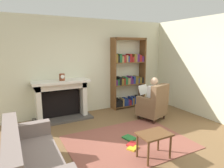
{
  "coord_description": "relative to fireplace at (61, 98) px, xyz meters",
  "views": [
    {
      "loc": [
        -2.02,
        -2.83,
        1.94
      ],
      "look_at": [
        0.1,
        1.2,
        1.05
      ],
      "focal_mm": 31.43,
      "sensor_mm": 36.0,
      "label": 1
    }
  ],
  "objects": [
    {
      "name": "ground",
      "position": [
        0.86,
        -2.3,
        -0.56
      ],
      "size": [
        14.0,
        14.0,
        0.0
      ],
      "primitive_type": "plane",
      "color": "brown"
    },
    {
      "name": "side_table",
      "position": [
        0.94,
        -2.7,
        -0.17
      ],
      "size": [
        0.56,
        0.39,
        0.47
      ],
      "color": "brown",
      "rests_on": "ground"
    },
    {
      "name": "back_wall",
      "position": [
        0.86,
        0.25,
        0.79
      ],
      "size": [
        5.6,
        0.1,
        2.7
      ],
      "primitive_type": "cube",
      "color": "beige",
      "rests_on": "ground"
    },
    {
      "name": "side_wall_right",
      "position": [
        3.51,
        -1.05,
        0.79
      ],
      "size": [
        0.1,
        5.2,
        2.7
      ],
      "primitive_type": "cube",
      "color": "beige",
      "rests_on": "ground"
    },
    {
      "name": "sofa_floral",
      "position": [
        -1.01,
        -2.45,
        -0.24
      ],
      "size": [
        0.73,
        1.7,
        0.85
      ],
      "rotation": [
        0.0,
        0.0,
        1.58
      ],
      "color": "gray",
      "rests_on": "ground"
    },
    {
      "name": "armchair_reading",
      "position": [
        2.13,
        -1.25,
        -0.14
      ],
      "size": [
        0.8,
        0.79,
        0.97
      ],
      "rotation": [
        0.0,
        0.0,
        3.46
      ],
      "color": "#331E14",
      "rests_on": "ground"
    },
    {
      "name": "bookshelf",
      "position": [
        2.14,
        0.03,
        0.47
      ],
      "size": [
        1.12,
        0.32,
        2.18
      ],
      "color": "brown",
      "rests_on": "ground"
    },
    {
      "name": "seated_reader",
      "position": [
        2.09,
        -1.14,
        0.06
      ],
      "size": [
        0.47,
        0.59,
        1.14
      ],
      "rotation": [
        0.0,
        0.0,
        3.46
      ],
      "color": "white",
      "rests_on": "ground"
    },
    {
      "name": "fireplace",
      "position": [
        0.0,
        0.0,
        0.0
      ],
      "size": [
        1.5,
        0.64,
        1.06
      ],
      "color": "#4C4742",
      "rests_on": "ground"
    },
    {
      "name": "area_rug",
      "position": [
        0.86,
        -2.0,
        -0.56
      ],
      "size": [
        2.4,
        1.8,
        0.01
      ],
      "primitive_type": "cube",
      "color": "brown",
      "rests_on": "ground"
    },
    {
      "name": "mantel_clock",
      "position": [
        0.03,
        -0.1,
        0.58
      ],
      "size": [
        0.14,
        0.14,
        0.18
      ],
      "color": "brown",
      "rests_on": "fireplace"
    },
    {
      "name": "scattered_books",
      "position": [
        0.88,
        -2.07,
        -0.53
      ],
      "size": [
        0.42,
        0.65,
        0.03
      ],
      "color": "red",
      "rests_on": "area_rug"
    }
  ]
}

